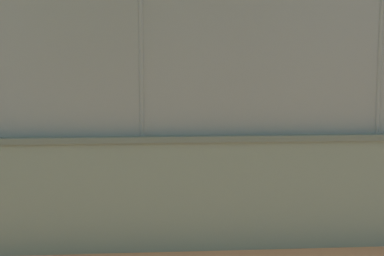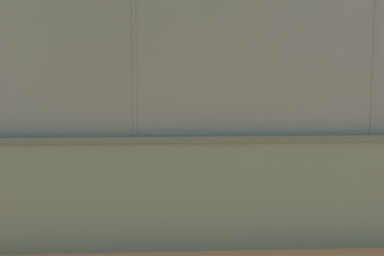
% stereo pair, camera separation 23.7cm
% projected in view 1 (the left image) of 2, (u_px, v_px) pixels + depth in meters
% --- Properties ---
extents(ground_plane, '(260.00, 260.00, 0.00)m').
position_uv_depth(ground_plane, '(206.00, 134.00, 19.72)').
color(ground_plane, '#B27247').
extents(perimeter_wall, '(32.41, 1.46, 1.54)m').
position_uv_depth(perimeter_wall, '(374.00, 188.00, 7.86)').
color(perimeter_wall, slate).
rests_on(perimeter_wall, ground_plane).
extents(fence_panel_on_wall, '(31.82, 1.15, 1.95)m').
position_uv_depth(fence_panel_on_wall, '(379.00, 61.00, 7.66)').
color(fence_panel_on_wall, slate).
rests_on(fence_panel_on_wall, perimeter_wall).
extents(player_crossing_court, '(1.12, 0.69, 1.52)m').
position_uv_depth(player_crossing_court, '(181.00, 142.00, 11.56)').
color(player_crossing_court, '#591919').
rests_on(player_crossing_court, ground_plane).
extents(player_at_service_line, '(0.74, 0.94, 1.58)m').
position_uv_depth(player_at_service_line, '(134.00, 127.00, 13.78)').
color(player_at_service_line, black).
rests_on(player_at_service_line, ground_plane).
extents(player_foreground_swinging, '(1.22, 0.70, 1.55)m').
position_uv_depth(player_foreground_swinging, '(141.00, 107.00, 20.00)').
color(player_foreground_swinging, '#B2B2B2').
rests_on(player_foreground_swinging, ground_plane).
extents(sports_ball, '(0.20, 0.20, 0.20)m').
position_uv_depth(sports_ball, '(234.00, 189.00, 10.88)').
color(sports_ball, yellow).
rests_on(sports_ball, ground_plane).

